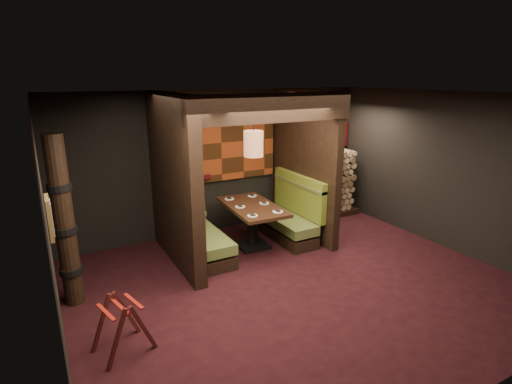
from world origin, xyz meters
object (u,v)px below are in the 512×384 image
object	(u,v)px
pendant_lamp	(253,144)
dining_table	(252,217)
booth_bench_right	(289,218)
firewood_stack	(322,184)
booth_bench_left	(199,235)
luggage_rack	(122,324)
totem_column	(65,224)

from	to	relation	value
pendant_lamp	dining_table	bearing A→B (deg)	90.00
booth_bench_right	firewood_stack	world-z (taller)	firewood_stack
booth_bench_left	dining_table	world-z (taller)	booth_bench_left
booth_bench_left	dining_table	xyz separation A→B (m)	(1.03, -0.08, 0.18)
booth_bench_right	dining_table	bearing A→B (deg)	-174.89
luggage_rack	totem_column	size ratio (longest dim) A/B	0.31
booth_bench_right	totem_column	xyz separation A→B (m)	(-3.98, -0.55, 0.79)
booth_bench_right	luggage_rack	size ratio (longest dim) A/B	2.16
booth_bench_left	totem_column	bearing A→B (deg)	-165.25
firewood_stack	totem_column	bearing A→B (deg)	-166.81
dining_table	booth_bench_right	bearing A→B (deg)	5.11
booth_bench_right	firewood_stack	size ratio (longest dim) A/B	0.92
booth_bench_left	totem_column	world-z (taller)	totem_column
booth_bench_right	luggage_rack	bearing A→B (deg)	-151.45
dining_table	luggage_rack	world-z (taller)	dining_table
dining_table	pendant_lamp	distance (m)	1.38
dining_table	pendant_lamp	size ratio (longest dim) A/B	1.43
dining_table	totem_column	distance (m)	3.22
totem_column	booth_bench_left	bearing A→B (deg)	14.75
booth_bench_right	totem_column	size ratio (longest dim) A/B	0.67
dining_table	firewood_stack	world-z (taller)	firewood_stack
booth_bench_left	pendant_lamp	xyz separation A→B (m)	(1.03, -0.13, 1.56)
dining_table	luggage_rack	distance (m)	3.32
pendant_lamp	firewood_stack	world-z (taller)	pendant_lamp
booth_bench_right	pendant_lamp	distance (m)	1.79
booth_bench_left	booth_bench_right	xyz separation A→B (m)	(1.89, 0.00, 0.00)
booth_bench_left	totem_column	distance (m)	2.30
dining_table	pendant_lamp	bearing A→B (deg)	-90.00
booth_bench_left	luggage_rack	distance (m)	2.58
totem_column	pendant_lamp	bearing A→B (deg)	7.72
booth_bench_left	luggage_rack	world-z (taller)	booth_bench_left
booth_bench_left	pendant_lamp	bearing A→B (deg)	-6.99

